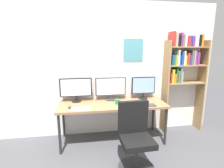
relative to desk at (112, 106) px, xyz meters
name	(u,v)px	position (x,y,z in m)	size (l,w,h in m)	color
ground_plane	(118,160)	(0.00, -0.60, -0.69)	(12.00, 12.00, 0.00)	#4C4C51
wall_back	(109,70)	(0.00, 0.42, 0.61)	(4.34, 0.11, 2.60)	silver
desk	(112,106)	(0.00, 0.00, 0.00)	(1.94, 0.68, 0.74)	#936D47
bookshelf	(183,65)	(1.48, 0.23, 0.70)	(0.83, 0.28, 2.04)	#9E7A4C
office_chair	(135,143)	(0.20, -0.82, -0.28)	(0.52, 0.52, 0.99)	#2D2D33
monitor_left	(76,89)	(-0.65, 0.21, 0.30)	(0.59, 0.18, 0.45)	black
monitor_center	(111,88)	(0.00, 0.21, 0.30)	(0.59, 0.18, 0.44)	#38383D
monitor_right	(143,87)	(0.65, 0.21, 0.29)	(0.47, 0.18, 0.43)	black
keyboard_left	(81,109)	(-0.56, -0.23, 0.06)	(0.33, 0.13, 0.02)	silver
keyboard_right	(146,105)	(0.56, -0.23, 0.06)	(0.33, 0.13, 0.02)	#38383D
computer_mouse	(70,107)	(-0.75, -0.14, 0.07)	(0.06, 0.10, 0.03)	#38383D
coffee_mug	(117,102)	(0.08, -0.06, 0.10)	(0.11, 0.08, 0.09)	#1E8C4C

